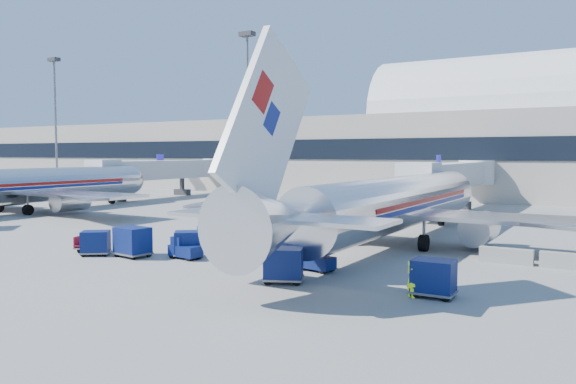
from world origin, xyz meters
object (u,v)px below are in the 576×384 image
Objects in this scene: cart_train_b at (133,241)px; cart_solo_far at (434,277)px; airliner_mid at (21,186)px; tug_left at (209,236)px; cart_train_c at (96,242)px; barrier_near at (506,256)px; mast_west at (247,91)px; cart_train_a at (189,243)px; airliner_main at (392,204)px; cart_open_red at (93,247)px; jetbridge_near at (455,176)px; barrier_mid at (569,261)px; jetbridge_mid at (172,170)px; tug_lead at (184,249)px; ramp_worker at (412,279)px; mast_far_west at (55,104)px; tug_right at (315,260)px; cart_solo_near at (284,264)px.

cart_train_b reaches higher than cart_solo_far.
airliner_mid is 17.58× the size of tug_left.
barrier_near is at bearing -13.10° from cart_train_c.
mast_west is 9.83× the size of cart_train_a.
airliner_main is 16.25× the size of cart_train_b.
cart_solo_far is at bearing -18.49° from cart_open_red.
barrier_mid is at bearing -64.56° from jetbridge_near.
jetbridge_near reaches higher than cart_train_c.
airliner_main reaches higher than jetbridge_mid.
cart_train_c is at bearing -25.68° from airliner_mid.
tug_lead reaches higher than barrier_near.
cart_solo_far is at bearing -35.89° from cart_train_c.
airliner_main and airliner_mid have the same top height.
barrier_near is at bearing -70.15° from jetbridge_near.
jetbridge_near is at bearing 95.22° from airliner_main.
tug_left is at bearing 35.14° from cart_open_red.
cart_solo_far is at bearing 7.35° from cart_train_b.
jetbridge_near is 39.95m from cart_train_b.
cart_train_c is at bearing -157.95° from barrier_mid.
tug_left is 1.27× the size of ramp_worker.
jetbridge_near is 68.47m from mast_far_west.
mast_far_west reaches higher than jetbridge_mid.
jetbridge_mid reaches higher than barrier_near.
cart_solo_near is at bearing -80.91° from tug_right.
jetbridge_near reaches higher than cart_solo_near.
jetbridge_near is 16.45× the size of ramp_worker.
barrier_mid is at bearing -78.05° from ramp_worker.
airliner_main reaches higher than barrier_mid.
tug_lead is at bearing 140.52° from cart_solo_near.
jetbridge_near is at bearing 1.68° from mast_west.
cart_solo_far is (8.96, -38.60, -3.03)m from jetbridge_near.
cart_train_a is (-0.08, 0.54, 0.25)m from tug_lead.
mast_far_west reaches higher than tug_lead.
mast_west reaches higher than cart_open_red.
airliner_mid is at bearing 175.71° from tug_right.
cart_open_red is (-3.47, -0.15, -0.62)m from cart_train_b.
ramp_worker reaches higher than tug_left.
airliner_main is at bearing 167.50° from barrier_mid.
tug_right is at bearing -93.76° from airliner_main.
mast_west is 39.39m from tug_left.
jetbridge_mid is 14.02× the size of cart_solo_far.
cart_train_a is (-20.62, -8.00, 0.41)m from barrier_mid.
airliner_mid reaches higher than cart_train_a.
cart_train_a reaches higher than barrier_mid.
mast_west is 10.43× the size of tug_lead.
airliner_main is at bearing 95.64° from tug_right.
mast_far_west is 70.26m from cart_train_b.
tug_lead is 6.75m from cart_open_red.
cart_solo_far is at bearing -15.61° from cart_solo_near.
tug_right is 11.31m from tug_left.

